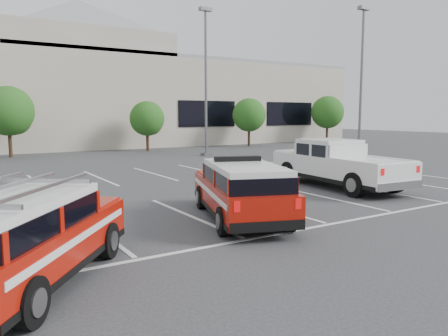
% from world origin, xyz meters
% --- Properties ---
extents(ground, '(120.00, 120.00, 0.00)m').
position_xyz_m(ground, '(0.00, 0.00, 0.00)').
color(ground, '#2F2F31').
rests_on(ground, ground).
extents(stall_markings, '(23.00, 15.00, 0.01)m').
position_xyz_m(stall_markings, '(0.00, 4.50, 0.01)').
color(stall_markings, silver).
rests_on(stall_markings, ground).
extents(convention_building, '(60.00, 16.99, 13.20)m').
position_xyz_m(convention_building, '(0.18, 31.86, 4.72)').
color(convention_building, beige).
rests_on(convention_building, ground).
extents(tree_mid_left, '(3.37, 3.37, 4.85)m').
position_xyz_m(tree_mid_left, '(-4.91, 22.05, 3.04)').
color(tree_mid_left, '#3F2B19').
rests_on(tree_mid_left, ground).
extents(tree_mid_right, '(2.77, 2.77, 3.99)m').
position_xyz_m(tree_mid_right, '(5.09, 22.05, 2.50)').
color(tree_mid_right, '#3F2B19').
rests_on(tree_mid_right, ground).
extents(tree_right, '(3.07, 3.07, 4.42)m').
position_xyz_m(tree_right, '(15.09, 22.05, 2.77)').
color(tree_right, '#3F2B19').
rests_on(tree_right, ground).
extents(tree_far_right, '(3.37, 3.37, 4.85)m').
position_xyz_m(tree_far_right, '(25.09, 22.05, 3.04)').
color(tree_far_right, '#3F2B19').
rests_on(tree_far_right, ground).
extents(light_pole_mid, '(0.90, 0.60, 10.24)m').
position_xyz_m(light_pole_mid, '(7.00, 16.00, 5.19)').
color(light_pole_mid, '#59595E').
rests_on(light_pole_mid, ground).
extents(light_pole_right, '(0.90, 0.60, 10.24)m').
position_xyz_m(light_pole_right, '(16.00, 10.00, 5.19)').
color(light_pole_right, '#59595E').
rests_on(light_pole_right, ground).
extents(fire_chief_suv, '(3.36, 5.28, 1.75)m').
position_xyz_m(fire_chief_suv, '(-1.70, -1.14, 0.71)').
color(fire_chief_suv, '#9D1107').
rests_on(fire_chief_suv, ground).
extents(white_pickup, '(2.68, 6.37, 1.91)m').
position_xyz_m(white_pickup, '(4.76, 1.42, 0.76)').
color(white_pickup, silver).
rests_on(white_pickup, ground).
extents(ladder_suv, '(4.28, 4.79, 1.83)m').
position_xyz_m(ladder_suv, '(-7.49, -3.13, 0.73)').
color(ladder_suv, '#9D1107').
rests_on(ladder_suv, ground).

